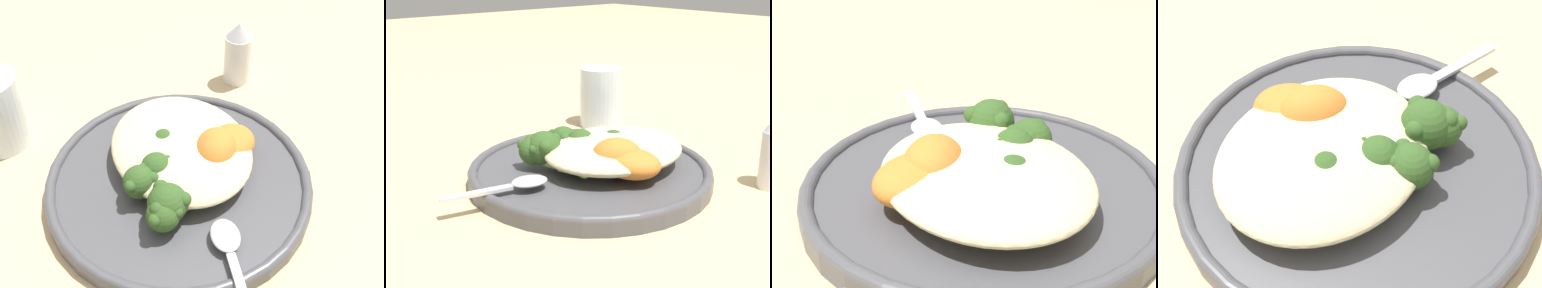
# 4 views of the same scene
# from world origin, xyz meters

# --- Properties ---
(ground_plane) EXTENTS (4.00, 4.00, 0.00)m
(ground_plane) POSITION_xyz_m (0.00, 0.00, 0.00)
(ground_plane) COLOR #D6B784
(plate) EXTENTS (0.29, 0.29, 0.02)m
(plate) POSITION_xyz_m (0.01, -0.00, 0.01)
(plate) COLOR #4C4C51
(plate) RESTS_ON ground_plane
(quinoa_mound) EXTENTS (0.18, 0.15, 0.03)m
(quinoa_mound) POSITION_xyz_m (-0.02, 0.01, 0.04)
(quinoa_mound) COLOR beige
(quinoa_mound) RESTS_ON plate
(broccoli_stalk_0) EXTENTS (0.10, 0.08, 0.03)m
(broccoli_stalk_0) POSITION_xyz_m (-0.01, 0.05, 0.03)
(broccoli_stalk_0) COLOR #8EB25B
(broccoli_stalk_0) RESTS_ON plate
(broccoli_stalk_1) EXTENTS (0.09, 0.04, 0.03)m
(broccoli_stalk_1) POSITION_xyz_m (-0.01, 0.03, 0.03)
(broccoli_stalk_1) COLOR #8EB25B
(broccoli_stalk_1) RESTS_ON plate
(broccoli_stalk_2) EXTENTS (0.11, 0.05, 0.03)m
(broccoli_stalk_2) POSITION_xyz_m (-0.01, 0.00, 0.04)
(broccoli_stalk_2) COLOR #8EB25B
(broccoli_stalk_2) RESTS_ON plate
(broccoli_stalk_3) EXTENTS (0.07, 0.07, 0.04)m
(broccoli_stalk_3) POSITION_xyz_m (0.00, -0.02, 0.04)
(broccoli_stalk_3) COLOR #8EB25B
(broccoli_stalk_3) RESTS_ON plate
(broccoli_stalk_4) EXTENTS (0.07, 0.12, 0.04)m
(broccoli_stalk_4) POSITION_xyz_m (0.02, -0.03, 0.04)
(broccoli_stalk_4) COLOR #8EB25B
(broccoli_stalk_4) RESTS_ON plate
(broccoli_stalk_5) EXTENTS (0.05, 0.10, 0.04)m
(broccoli_stalk_5) POSITION_xyz_m (0.05, -0.03, 0.04)
(broccoli_stalk_5) COLOR #8EB25B
(broccoli_stalk_5) RESTS_ON plate
(broccoli_stalk_6) EXTENTS (0.05, 0.09, 0.03)m
(broccoli_stalk_6) POSITION_xyz_m (0.06, -0.04, 0.04)
(broccoli_stalk_6) COLOR #8EB25B
(broccoli_stalk_6) RESTS_ON plate
(sweet_potato_chunk_0) EXTENTS (0.08, 0.07, 0.04)m
(sweet_potato_chunk_0) POSITION_xyz_m (0.01, 0.05, 0.04)
(sweet_potato_chunk_0) COLOR orange
(sweet_potato_chunk_0) RESTS_ON plate
(sweet_potato_chunk_1) EXTENTS (0.08, 0.09, 0.03)m
(sweet_potato_chunk_1) POSITION_xyz_m (-0.00, 0.06, 0.04)
(sweet_potato_chunk_1) COLOR orange
(sweet_potato_chunk_1) RESTS_ON plate
(spoon) EXTENTS (0.12, 0.05, 0.01)m
(spoon) POSITION_xyz_m (0.11, 0.00, 0.03)
(spoon) COLOR silver
(spoon) RESTS_ON plate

